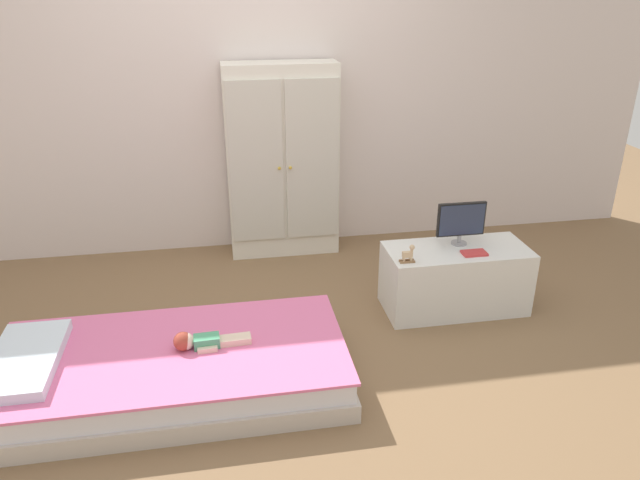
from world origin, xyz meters
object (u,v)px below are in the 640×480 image
bed (173,370)px  tv_stand (455,279)px  book_red (474,253)px  tv_monitor (461,221)px  wardrobe (282,162)px  doll (198,341)px  rocking_horse_toy (409,254)px

bed → tv_stand: (1.73, 0.54, 0.09)m
book_red → bed: bearing=-166.1°
bed → tv_monitor: (1.77, 0.61, 0.46)m
wardrobe → tv_monitor: wardrobe is taller
wardrobe → tv_monitor: bearing=-45.5°
doll → tv_monitor: size_ratio=1.27×
tv_stand → book_red: bearing=-53.7°
wardrobe → book_red: (1.03, -1.17, -0.29)m
tv_stand → book_red: 0.24m
doll → wardrobe: 1.79m
doll → rocking_horse_toy: rocking_horse_toy is taller
tv_stand → tv_monitor: tv_monitor is taller
wardrobe → tv_stand: wardrobe is taller
rocking_horse_toy → book_red: size_ratio=0.74×
bed → wardrobe: 1.89m
tv_monitor → book_red: bearing=-78.1°
doll → book_red: book_red is taller
doll → tv_monitor: bearing=20.3°
bed → wardrobe: wardrobe is taller
bed → book_red: size_ratio=11.95×
doll → tv_monitor: (1.63, 0.60, 0.31)m
doll → rocking_horse_toy: size_ratio=3.54×
doll → tv_stand: tv_stand is taller
bed → doll: 0.21m
wardrobe → rocking_horse_toy: 1.37m
bed → book_red: book_red is taller
bed → wardrobe: (0.77, 1.62, 0.60)m
book_red → tv_stand: bearing=126.3°
tv_monitor → book_red: size_ratio=2.07×
wardrobe → rocking_horse_toy: (0.60, -1.21, -0.25)m
rocking_horse_toy → wardrobe: bearing=116.4°
bed → book_red: bearing=13.9°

